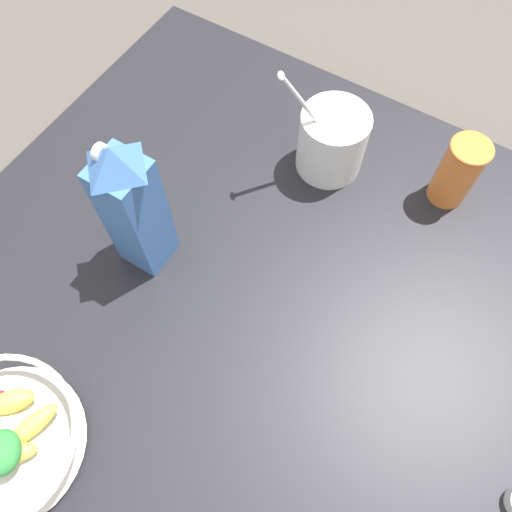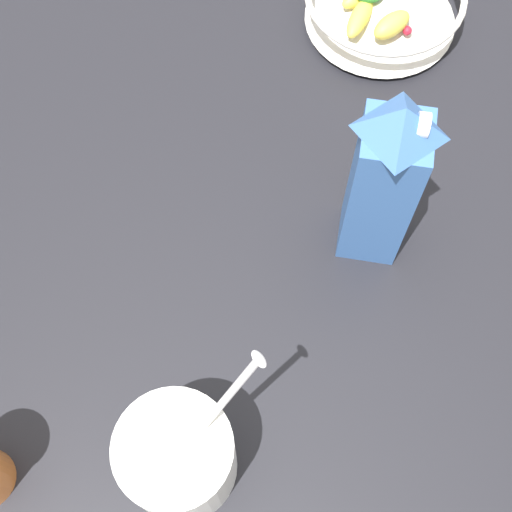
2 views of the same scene
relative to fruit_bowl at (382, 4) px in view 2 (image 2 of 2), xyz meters
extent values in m
plane|color=#4C4742|center=(-0.33, 0.22, -0.08)|extent=(6.00, 6.00, 0.00)
cube|color=black|center=(-0.33, 0.22, -0.06)|extent=(1.17, 1.17, 0.04)
cylinder|color=silver|center=(0.00, 0.00, -0.04)|extent=(0.13, 0.13, 0.01)
cone|color=silver|center=(0.00, 0.00, 0.00)|extent=(0.23, 0.23, 0.05)
ellipsoid|color=#EFD64C|center=(-0.05, -0.02, 0.01)|extent=(0.07, 0.07, 0.03)
ellipsoid|color=#EFD64C|center=(-0.04, 0.03, 0.01)|extent=(0.09, 0.05, 0.03)
sphere|color=red|center=(-0.05, -0.04, 0.00)|extent=(0.01, 0.01, 0.01)
sphere|color=red|center=(0.00, 0.00, 0.01)|extent=(0.02, 0.02, 0.02)
cube|color=#3D6BB2|center=(-0.37, -0.02, 0.08)|extent=(0.07, 0.07, 0.24)
pyramid|color=#3D6BB2|center=(-0.37, -0.02, 0.22)|extent=(0.07, 0.07, 0.04)
cylinder|color=white|center=(-0.37, -0.04, 0.22)|extent=(0.03, 0.01, 0.03)
cylinder|color=white|center=(-0.70, 0.16, 0.02)|extent=(0.12, 0.12, 0.13)
cylinder|color=white|center=(-0.70, 0.16, 0.07)|extent=(0.11, 0.11, 0.02)
cylinder|color=silver|center=(-0.66, 0.12, 0.11)|extent=(0.08, 0.09, 0.17)
ellipsoid|color=silver|center=(-0.63, 0.08, 0.20)|extent=(0.02, 0.02, 0.01)
camera|label=1|loc=(-0.12, 0.35, 0.74)|focal=35.00mm
camera|label=2|loc=(-0.80, 0.05, 0.81)|focal=50.00mm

